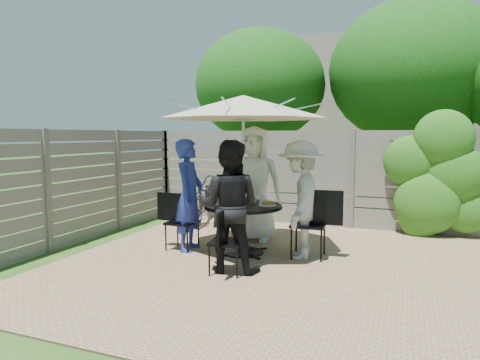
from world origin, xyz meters
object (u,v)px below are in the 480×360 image
at_px(person_front, 229,207).
at_px(coffee_cup, 253,199).
at_px(syrup_jug, 240,199).
at_px(chair_back, 256,222).
at_px(bicycle, 205,197).
at_px(chair_right, 309,238).
at_px(plate_front, 237,207).
at_px(umbrella, 243,107).
at_px(glass_back, 240,197).
at_px(plate_left, 219,202).
at_px(glass_left, 224,200).
at_px(glass_right, 262,199).
at_px(person_right, 300,200).
at_px(plate_right, 268,204).
at_px(chair_left, 181,233).
at_px(person_left, 189,196).
at_px(plate_back, 248,199).
at_px(person_back, 254,184).
at_px(chair_front, 226,255).
at_px(patio_table, 243,220).

relative_size(person_front, coffee_cup, 14.11).
height_order(syrup_jug, coffee_cup, syrup_jug).
xyz_separation_m(chair_back, bicycle, (-1.45, 1.00, 0.22)).
xyz_separation_m(chair_right, plate_front, (-0.90, -0.50, 0.47)).
relative_size(umbrella, glass_back, 19.42).
bearing_deg(chair_back, plate_left, -17.26).
distance_m(glass_left, glass_right, 0.56).
height_order(chair_back, glass_back, chair_back).
bearing_deg(person_right, plate_right, -90.00).
distance_m(chair_left, person_left, 0.60).
relative_size(chair_left, coffee_cup, 7.29).
distance_m(chair_back, glass_right, 1.04).
distance_m(chair_right, glass_left, 1.33).
bearing_deg(chair_right, plate_right, 4.01).
xyz_separation_m(plate_left, syrup_jug, (0.29, 0.09, 0.06)).
height_order(chair_right, plate_back, chair_right).
relative_size(umbrella, glass_left, 19.42).
bearing_deg(umbrella, person_left, -171.41).
distance_m(person_back, chair_front, 1.92).
height_order(person_front, coffee_cup, person_front).
relative_size(chair_front, chair_right, 0.86).
bearing_deg(person_left, bicycle, 11.69).
xyz_separation_m(person_right, bicycle, (-2.41, 1.84, -0.34)).
height_order(chair_front, person_right, person_right).
bearing_deg(glass_left, person_back, 83.07).
bearing_deg(person_left, plate_back, -66.55).
height_order(patio_table, bicycle, bicycle).
bearing_deg(chair_right, plate_back, -16.37).
distance_m(umbrella, glass_left, 1.37).
xyz_separation_m(chair_back, chair_right, (1.10, -0.81, 0.02)).
relative_size(chair_left, glass_back, 6.25).
xyz_separation_m(chair_back, person_right, (0.96, -0.83, 0.56)).
height_order(chair_back, syrup_jug, chair_back).
xyz_separation_m(patio_table, chair_back, (-0.14, 0.95, -0.23)).
bearing_deg(person_back, bicycle, 133.58).
height_order(plate_back, coffee_cup, coffee_cup).
bearing_deg(plate_front, plate_left, 143.59).
distance_m(plate_left, glass_back, 0.37).
relative_size(person_left, plate_left, 6.52).
relative_size(glass_back, coffee_cup, 1.17).
relative_size(glass_left, bicycle, 0.07).
xyz_separation_m(plate_right, glass_right, (-0.11, 0.09, 0.05)).
relative_size(umbrella, chair_front, 3.21).
xyz_separation_m(syrup_jug, coffee_cup, (0.13, 0.19, -0.02)).
xyz_separation_m(umbrella, person_back, (-0.12, 0.82, -1.20)).
bearing_deg(umbrella, chair_back, 98.54).
distance_m(chair_right, glass_back, 1.22).
bearing_deg(glass_back, plate_back, 52.34).
distance_m(person_left, chair_front, 1.40).
xyz_separation_m(plate_right, coffee_cup, (-0.29, 0.18, 0.04)).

